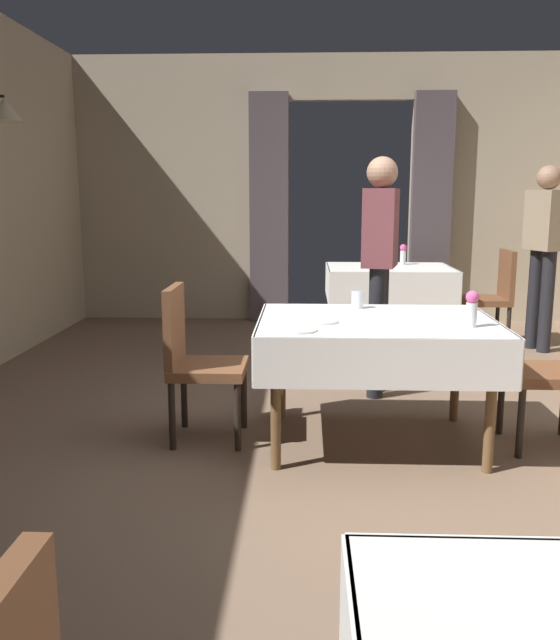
{
  "coord_description": "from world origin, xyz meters",
  "views": [
    {
      "loc": [
        -0.49,
        -3.61,
        1.46
      ],
      "look_at": [
        -0.65,
        0.39,
        0.7
      ],
      "focal_mm": 37.19,
      "sensor_mm": 36.0,
      "label": 1
    }
  ],
  "objects": [
    {
      "name": "dining_table_far",
      "position": [
        0.34,
        2.99,
        0.64
      ],
      "size": [
        1.24,
        0.95,
        0.75
      ],
      "color": "brown",
      "rests_on": "ground"
    },
    {
      "name": "chair_far_right",
      "position": [
        1.34,
        2.87,
        0.52
      ],
      "size": [
        0.44,
        0.44,
        0.93
      ],
      "color": "black",
      "rests_on": "ground"
    },
    {
      "name": "chair_mid_left",
      "position": [
        -1.15,
        0.2,
        0.52
      ],
      "size": [
        0.44,
        0.44,
        0.93
      ],
      "color": "black",
      "rests_on": "ground"
    },
    {
      "name": "plate_far_b",
      "position": [
        0.18,
        2.91,
        0.76
      ],
      "size": [
        0.22,
        0.22,
        0.01
      ],
      "primitive_type": "cylinder",
      "color": "white",
      "rests_on": "dining_table_far"
    },
    {
      "name": "plate_mid_d",
      "position": [
        -0.54,
        -0.19,
        0.76
      ],
      "size": [
        0.21,
        0.21,
        0.01
      ],
      "primitive_type": "cylinder",
      "color": "white",
      "rests_on": "dining_table_mid"
    },
    {
      "name": "ground",
      "position": [
        0.0,
        0.0,
        0.0
      ],
      "size": [
        10.08,
        10.08,
        0.0
      ],
      "primitive_type": "plane",
      "color": "#7A604C"
    },
    {
      "name": "wall_back",
      "position": [
        0.0,
        4.18,
        1.52
      ],
      "size": [
        6.4,
        0.27,
        3.0
      ],
      "color": "tan",
      "rests_on": "ground"
    },
    {
      "name": "person_diner_standing_aside",
      "position": [
        1.71,
        2.64,
        1.02
      ],
      "size": [
        0.33,
        0.41,
        1.72
      ],
      "color": "black",
      "rests_on": "ground"
    },
    {
      "name": "plate_mid_b",
      "position": [
        -0.42,
        0.06,
        0.76
      ],
      "size": [
        0.22,
        0.22,
        0.01
      ],
      "primitive_type": "cylinder",
      "color": "white",
      "rests_on": "dining_table_mid"
    },
    {
      "name": "person_waiter_by_doorway",
      "position": [
        0.04,
        1.16,
        1.02
      ],
      "size": [
        0.3,
        0.4,
        1.72
      ],
      "color": "black",
      "rests_on": "ground"
    },
    {
      "name": "dining_table_mid",
      "position": [
        -0.08,
        0.17,
        0.66
      ],
      "size": [
        1.37,
        1.06,
        0.75
      ],
      "color": "brown",
      "rests_on": "ground"
    },
    {
      "name": "flower_vase_mid",
      "position": [
        0.41,
        -0.04,
        0.86
      ],
      "size": [
        0.07,
        0.07,
        0.2
      ],
      "color": "silver",
      "rests_on": "dining_table_mid"
    },
    {
      "name": "flower_vase_far",
      "position": [
        0.5,
        3.23,
        0.86
      ],
      "size": [
        0.07,
        0.07,
        0.21
      ],
      "color": "silver",
      "rests_on": "dining_table_far"
    },
    {
      "name": "glass_mid_c",
      "position": [
        -0.17,
        0.54,
        0.81
      ],
      "size": [
        0.08,
        0.08,
        0.11
      ],
      "primitive_type": "cylinder",
      "color": "silver",
      "rests_on": "dining_table_mid"
    }
  ]
}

